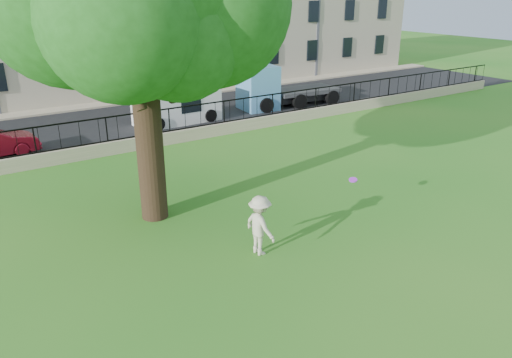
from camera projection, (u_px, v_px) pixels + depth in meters
ground at (343, 243)px, 14.67m from camera, size 120.00×120.00×0.00m
retaining_wall at (170, 137)px, 23.87m from camera, size 50.00×0.40×0.60m
iron_railing at (169, 120)px, 23.56m from camera, size 50.00×0.05×1.13m
street at (135, 123)px, 27.62m from camera, size 60.00×9.00×0.01m
sidewalk at (105, 104)px, 31.63m from camera, size 60.00×1.40×0.12m
man at (260, 225)px, 13.84m from camera, size 0.74×1.17×1.74m
frisbee at (353, 180)px, 15.81m from camera, size 0.34×0.35×0.12m
white_van at (177, 105)px, 27.30m from camera, size 4.69×1.94×1.95m
blue_truck at (288, 85)px, 31.12m from camera, size 6.49×2.85×2.64m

